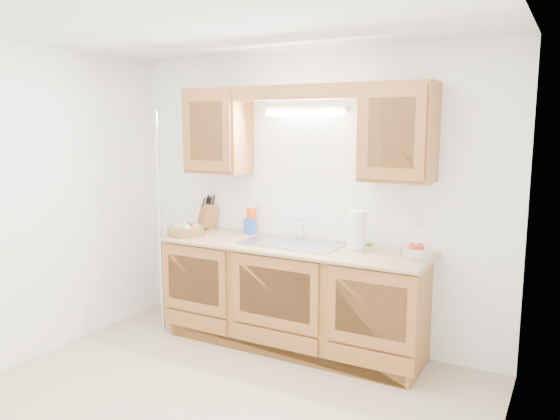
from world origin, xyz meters
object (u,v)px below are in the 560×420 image
Objects in this scene: fruit_basket at (186,229)px; paper_towel at (357,230)px; apple_bowl at (416,252)px; knife_block at (208,216)px.

paper_towel is at bearing 6.66° from fruit_basket.
apple_bowl is at bearing -8.06° from paper_towel.
paper_towel is at bearing 17.84° from knife_block.
paper_towel is (1.57, 0.18, 0.11)m from fruit_basket.
fruit_basket is at bearing -173.34° from paper_towel.
fruit_basket is 1.58m from paper_towel.
apple_bowl is (2.06, 0.11, 0.00)m from fruit_basket.
knife_block is at bearing 173.87° from apple_bowl.
paper_towel reaches higher than knife_block.
apple_bowl reaches higher than fruit_basket.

